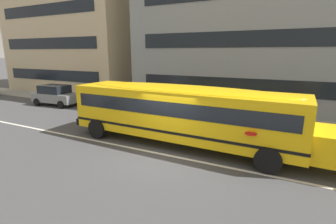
{
  "coord_description": "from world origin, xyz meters",
  "views": [
    {
      "loc": [
        4.52,
        -8.74,
        4.24
      ],
      "look_at": [
        -0.22,
        0.74,
        1.69
      ],
      "focal_mm": 26.57,
      "sensor_mm": 36.0,
      "label": 1
    }
  ],
  "objects": [
    {
      "name": "ground_plane",
      "position": [
        0.0,
        0.0,
        0.0
      ],
      "size": [
        400.0,
        400.0,
        0.0
      ],
      "primitive_type": "plane",
      "color": "#424244"
    },
    {
      "name": "apartment_block_far_left",
      "position": [
        -18.12,
        15.65,
        6.65
      ],
      "size": [
        15.29,
        12.86,
        13.3
      ],
      "color": "#C6B28E",
      "rests_on": "ground_plane"
    },
    {
      "name": "school_bus",
      "position": [
        0.28,
        1.48,
        1.65
      ],
      "size": [
        12.49,
        3.11,
        2.78
      ],
      "rotation": [
        0.0,
        0.0,
        -0.02
      ],
      "color": "yellow",
      "rests_on": "ground_plane"
    },
    {
      "name": "lane_centreline",
      "position": [
        0.0,
        0.0,
        0.0
      ],
      "size": [
        110.0,
        0.16,
        0.01
      ],
      "primitive_type": "cube",
      "color": "silver",
      "rests_on": "ground_plane"
    },
    {
      "name": "sidewalk_far",
      "position": [
        0.0,
        7.74,
        0.01
      ],
      "size": [
        120.0,
        3.0,
        0.01
      ],
      "primitive_type": "cube",
      "color": "gray",
      "rests_on": "ground_plane"
    },
    {
      "name": "parked_car_grey_beside_sign",
      "position": [
        -12.7,
        5.14,
        0.84
      ],
      "size": [
        3.98,
        2.05,
        1.64
      ],
      "rotation": [
        0.0,
        0.0,
        0.05
      ],
      "color": "gray",
      "rests_on": "ground_plane"
    },
    {
      "name": "apartment_block_far_centre",
      "position": [
        1.15,
        14.05,
        8.25
      ],
      "size": [
        18.27,
        9.68,
        16.5
      ],
      "color": "gray",
      "rests_on": "ground_plane"
    }
  ]
}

